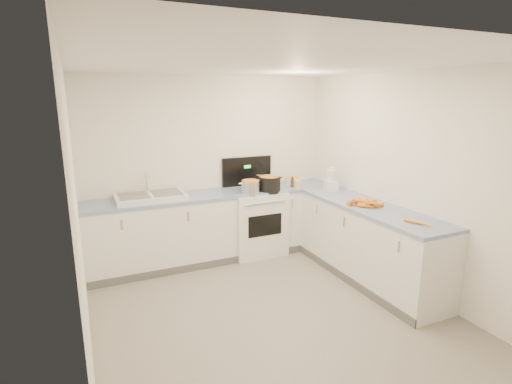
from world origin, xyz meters
name	(u,v)px	position (x,y,z in m)	size (l,w,h in m)	color
floor	(274,315)	(0.00, 0.00, 0.00)	(3.50, 4.00, 0.00)	gray
ceiling	(276,64)	(0.00, 0.00, 2.50)	(3.50, 4.00, 0.00)	white
wall_back	(210,167)	(0.00, 2.00, 1.25)	(3.50, 2.50, 0.00)	white
wall_front	(449,286)	(0.00, -2.00, 1.25)	(3.50, 2.50, 0.00)	white
wall_left	(78,222)	(-1.75, 0.00, 1.25)	(4.00, 2.50, 0.00)	white
wall_right	(411,183)	(1.75, 0.00, 1.25)	(4.00, 2.50, 0.00)	white
counter_back	(219,225)	(0.00, 1.70, 0.47)	(3.50, 0.62, 0.94)	white
counter_right	(368,243)	(1.45, 0.30, 0.47)	(0.62, 2.20, 0.94)	white
stove	(255,221)	(0.55, 1.69, 0.47)	(0.76, 0.65, 1.36)	white
sink	(150,197)	(-0.90, 1.70, 0.98)	(0.86, 0.52, 0.31)	white
steel_pot	(251,187)	(0.41, 1.51, 1.02)	(0.26, 0.26, 0.19)	silver
black_pot	(269,184)	(0.70, 1.52, 1.03)	(0.31, 0.31, 0.22)	black
wooden_spoon	(270,176)	(0.70, 1.52, 1.15)	(0.02, 0.02, 0.37)	#AD7A47
mixing_bowl	(293,181)	(1.20, 1.73, 1.00)	(0.24, 0.24, 0.11)	white
extract_bottle	(292,183)	(1.10, 1.58, 1.00)	(0.05, 0.05, 0.12)	#593319
spice_jar	(297,185)	(1.11, 1.47, 0.99)	(0.06, 0.06, 0.10)	#E5B266
food_processor	(331,181)	(1.49, 1.18, 1.08)	(0.21, 0.23, 0.32)	white
carrot_pile	(364,202)	(1.39, 0.35, 0.98)	(0.38, 0.46, 0.10)	orange
peeled_carrots	(419,223)	(1.41, -0.47, 0.96)	(0.13, 0.31, 0.04)	orange
peelings	(134,195)	(-1.10, 1.72, 1.02)	(0.25, 0.28, 0.01)	tan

